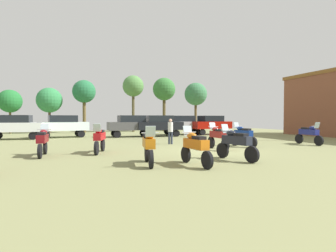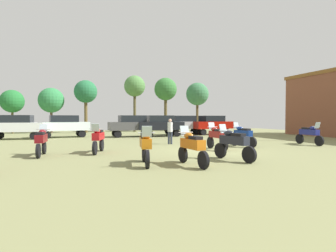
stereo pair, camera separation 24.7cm
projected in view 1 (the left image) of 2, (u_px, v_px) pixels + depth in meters
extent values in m
cube|color=#7F8252|center=(210.00, 150.00, 14.87)|extent=(44.00, 52.00, 0.02)
cylinder|color=black|center=(96.00, 148.00, 12.91)|extent=(0.30, 0.68, 0.67)
cylinder|color=black|center=(103.00, 145.00, 14.46)|extent=(0.30, 0.68, 0.67)
cube|color=#B1161A|center=(100.00, 136.00, 13.67)|extent=(0.71, 1.36, 0.36)
ellipsoid|color=#B1161A|center=(98.00, 131.00, 13.37)|extent=(0.44, 0.55, 0.24)
cube|color=black|center=(101.00, 131.00, 13.89)|extent=(0.44, 0.62, 0.12)
cube|color=silver|center=(97.00, 128.00, 13.03)|extent=(0.39, 0.25, 0.39)
cylinder|color=#B7B7BC|center=(97.00, 129.00, 13.13)|extent=(0.61, 0.21, 0.04)
cylinder|color=black|center=(211.00, 142.00, 15.87)|extent=(0.13, 0.68, 0.67)
cylinder|color=black|center=(225.00, 145.00, 14.44)|extent=(0.13, 0.68, 0.67)
cube|color=maroon|center=(218.00, 134.00, 15.14)|extent=(0.39, 1.30, 0.36)
ellipsoid|color=maroon|center=(215.00, 129.00, 15.40)|extent=(0.33, 0.49, 0.24)
cube|color=black|center=(220.00, 130.00, 14.92)|extent=(0.31, 0.57, 0.12)
cube|color=silver|center=(212.00, 126.00, 15.70)|extent=(0.36, 0.16, 0.39)
cylinder|color=#B7B7BC|center=(213.00, 127.00, 15.61)|extent=(0.62, 0.05, 0.04)
cylinder|color=black|center=(319.00, 141.00, 17.20)|extent=(0.13, 0.66, 0.66)
cylinder|color=black|center=(299.00, 139.00, 18.75)|extent=(0.13, 0.66, 0.66)
cube|color=navy|center=(309.00, 132.00, 17.96)|extent=(0.39, 1.39, 0.36)
ellipsoid|color=navy|center=(313.00, 128.00, 17.66)|extent=(0.33, 0.49, 0.24)
cube|color=black|center=(306.00, 128.00, 18.19)|extent=(0.31, 0.57, 0.12)
cube|color=silver|center=(317.00, 125.00, 17.32)|extent=(0.36, 0.16, 0.39)
cylinder|color=#B7B7BC|center=(316.00, 126.00, 17.42)|extent=(0.62, 0.05, 0.04)
cylinder|color=black|center=(45.00, 148.00, 13.23)|extent=(0.15, 0.65, 0.64)
cylinder|color=black|center=(40.00, 151.00, 11.81)|extent=(0.15, 0.65, 0.64)
cube|color=maroon|center=(43.00, 138.00, 12.51)|extent=(0.42, 1.27, 0.36)
ellipsoid|color=maroon|center=(43.00, 132.00, 12.77)|extent=(0.34, 0.49, 0.24)
cube|color=black|center=(42.00, 134.00, 12.29)|extent=(0.33, 0.57, 0.12)
cube|color=silver|center=(44.00, 128.00, 13.07)|extent=(0.37, 0.17, 0.39)
cylinder|color=#B7B7BC|center=(44.00, 129.00, 12.98)|extent=(0.62, 0.07, 0.04)
cylinder|color=black|center=(223.00, 150.00, 12.04)|extent=(0.27, 0.68, 0.67)
cylinder|color=black|center=(252.00, 155.00, 10.66)|extent=(0.27, 0.68, 0.67)
cube|color=#202431|center=(236.00, 140.00, 11.34)|extent=(0.68, 1.43, 0.36)
ellipsoid|color=#202431|center=(231.00, 133.00, 11.59)|extent=(0.42, 0.54, 0.24)
cube|color=black|center=(241.00, 135.00, 11.13)|extent=(0.42, 0.61, 0.12)
cube|color=silver|center=(225.00, 129.00, 11.88)|extent=(0.39, 0.23, 0.39)
cylinder|color=#B7B7BC|center=(227.00, 130.00, 11.79)|extent=(0.61, 0.18, 0.04)
cylinder|color=black|center=(186.00, 154.00, 10.81)|extent=(0.18, 0.64, 0.63)
cylinder|color=black|center=(207.00, 160.00, 9.37)|extent=(0.18, 0.64, 0.63)
cube|color=#C66714|center=(196.00, 144.00, 10.07)|extent=(0.48, 1.37, 0.36)
ellipsoid|color=#C66714|center=(192.00, 136.00, 10.34)|extent=(0.36, 0.51, 0.24)
cube|color=black|center=(199.00, 138.00, 9.85)|extent=(0.35, 0.59, 0.12)
cube|color=silver|center=(188.00, 131.00, 10.64)|extent=(0.37, 0.18, 0.39)
cylinder|color=#B7B7BC|center=(189.00, 132.00, 10.55)|extent=(0.62, 0.09, 0.04)
cylinder|color=black|center=(235.00, 140.00, 17.37)|extent=(0.24, 0.66, 0.65)
cylinder|color=black|center=(253.00, 142.00, 16.07)|extent=(0.24, 0.66, 0.65)
cube|color=navy|center=(243.00, 133.00, 16.71)|extent=(0.59, 1.31, 0.36)
ellipsoid|color=navy|center=(240.00, 128.00, 16.95)|extent=(0.40, 0.53, 0.24)
cube|color=black|center=(246.00, 129.00, 16.51)|extent=(0.40, 0.61, 0.12)
cube|color=silver|center=(237.00, 125.00, 17.22)|extent=(0.38, 0.22, 0.39)
cylinder|color=#B7B7BC|center=(238.00, 126.00, 17.14)|extent=(0.62, 0.15, 0.04)
cylinder|color=black|center=(151.00, 159.00, 9.51)|extent=(0.22, 0.67, 0.65)
cylinder|color=black|center=(147.00, 153.00, 11.01)|extent=(0.22, 0.67, 0.65)
cube|color=#BE6B12|center=(149.00, 143.00, 10.25)|extent=(0.55, 1.34, 0.36)
ellipsoid|color=#BE6B12|center=(149.00, 136.00, 9.95)|extent=(0.39, 0.52, 0.24)
cube|color=black|center=(148.00, 136.00, 10.46)|extent=(0.38, 0.60, 0.12)
cube|color=silver|center=(150.00, 131.00, 9.63)|extent=(0.38, 0.20, 0.39)
cylinder|color=#B7B7BC|center=(150.00, 133.00, 9.72)|extent=(0.62, 0.13, 0.04)
cylinder|color=black|center=(146.00, 134.00, 24.81)|extent=(0.65, 0.25, 0.64)
cylinder|color=black|center=(143.00, 133.00, 26.19)|extent=(0.65, 0.25, 0.64)
cylinder|color=black|center=(176.00, 133.00, 25.61)|extent=(0.65, 0.25, 0.64)
cylinder|color=black|center=(172.00, 132.00, 27.00)|extent=(0.65, 0.25, 0.64)
cube|color=black|center=(159.00, 126.00, 25.88)|extent=(4.38, 2.01, 0.75)
cube|color=black|center=(159.00, 119.00, 25.86)|extent=(2.44, 1.70, 0.61)
cylinder|color=black|center=(171.00, 132.00, 27.58)|extent=(0.64, 0.23, 0.64)
cylinder|color=black|center=(167.00, 131.00, 28.95)|extent=(0.64, 0.23, 0.64)
cylinder|color=black|center=(198.00, 132.00, 28.49)|extent=(0.64, 0.23, 0.64)
cylinder|color=black|center=(192.00, 131.00, 29.86)|extent=(0.64, 0.23, 0.64)
cube|color=#B3B4BD|center=(182.00, 125.00, 28.70)|extent=(4.32, 1.85, 0.75)
cube|color=black|center=(182.00, 119.00, 28.68)|extent=(2.38, 1.61, 0.61)
cylinder|color=black|center=(33.00, 136.00, 21.98)|extent=(0.65, 0.26, 0.64)
cylinder|color=black|center=(36.00, 135.00, 23.36)|extent=(0.65, 0.26, 0.64)
cube|color=silver|center=(15.00, 127.00, 22.26)|extent=(4.40, 2.05, 0.75)
cube|color=black|center=(15.00, 119.00, 22.24)|extent=(2.45, 1.72, 0.61)
cylinder|color=black|center=(117.00, 134.00, 24.11)|extent=(0.65, 0.25, 0.64)
cylinder|color=black|center=(114.00, 133.00, 25.45)|extent=(0.65, 0.25, 0.64)
cylinder|color=black|center=(149.00, 134.00, 25.17)|extent=(0.65, 0.25, 0.64)
cylinder|color=black|center=(144.00, 133.00, 26.51)|extent=(0.65, 0.25, 0.64)
cube|color=#444447|center=(131.00, 126.00, 25.29)|extent=(4.37, 1.98, 0.75)
cube|color=black|center=(131.00, 119.00, 25.27)|extent=(2.43, 1.68, 0.61)
cylinder|color=black|center=(46.00, 135.00, 23.14)|extent=(0.67, 0.33, 0.64)
cylinder|color=black|center=(45.00, 134.00, 24.41)|extent=(0.67, 0.33, 0.64)
cylinder|color=black|center=(81.00, 134.00, 24.54)|extent=(0.67, 0.33, 0.64)
cylinder|color=black|center=(78.00, 133.00, 25.81)|extent=(0.67, 0.33, 0.64)
cube|color=white|center=(63.00, 126.00, 24.45)|extent=(4.54, 2.50, 0.75)
cube|color=black|center=(63.00, 119.00, 24.43)|extent=(2.60, 1.96, 0.61)
cylinder|color=black|center=(203.00, 132.00, 27.58)|extent=(0.66, 0.29, 0.64)
cylinder|color=black|center=(195.00, 131.00, 28.88)|extent=(0.66, 0.29, 0.64)
cylinder|color=black|center=(226.00, 132.00, 28.81)|extent=(0.66, 0.29, 0.64)
cylinder|color=black|center=(218.00, 131.00, 30.11)|extent=(0.66, 0.29, 0.64)
cube|color=#96120A|center=(211.00, 125.00, 28.82)|extent=(4.47, 2.24, 0.75)
cube|color=black|center=(211.00, 119.00, 28.80)|extent=(2.52, 1.82, 0.61)
cylinder|color=#2F3649|center=(172.00, 138.00, 18.31)|extent=(0.14, 0.14, 0.83)
cylinder|color=#2F3649|center=(169.00, 138.00, 18.31)|extent=(0.14, 0.14, 0.83)
cylinder|color=silver|center=(170.00, 127.00, 18.29)|extent=(0.43, 0.43, 0.66)
sphere|color=tan|center=(170.00, 120.00, 18.28)|extent=(0.22, 0.22, 0.22)
cylinder|color=brown|center=(133.00, 111.00, 34.61)|extent=(0.35, 0.35, 5.22)
sphere|color=#4E8241|center=(133.00, 86.00, 34.51)|extent=(2.68, 2.68, 2.68)
cylinder|color=brown|center=(196.00, 115.00, 38.02)|extent=(0.35, 0.35, 4.39)
sphere|color=#397447|center=(196.00, 94.00, 37.94)|extent=(3.16, 3.16, 3.16)
cylinder|color=brown|center=(164.00, 113.00, 35.90)|extent=(0.40, 0.40, 4.89)
sphere|color=#357233|center=(164.00, 89.00, 35.81)|extent=(2.98, 2.98, 2.98)
cylinder|color=brown|center=(50.00, 119.00, 31.48)|extent=(0.28, 0.28, 3.17)
sphere|color=#2E7E43|center=(49.00, 100.00, 31.42)|extent=(2.89, 2.89, 2.89)
cylinder|color=brown|center=(10.00, 120.00, 30.18)|extent=(0.24, 0.24, 3.06)
sphere|color=#226D2F|center=(10.00, 101.00, 30.12)|extent=(2.55, 2.55, 2.55)
cylinder|color=brown|center=(84.00, 115.00, 32.35)|extent=(0.38, 0.38, 4.31)
sphere|color=#246B3E|center=(84.00, 91.00, 32.27)|extent=(2.70, 2.70, 2.70)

